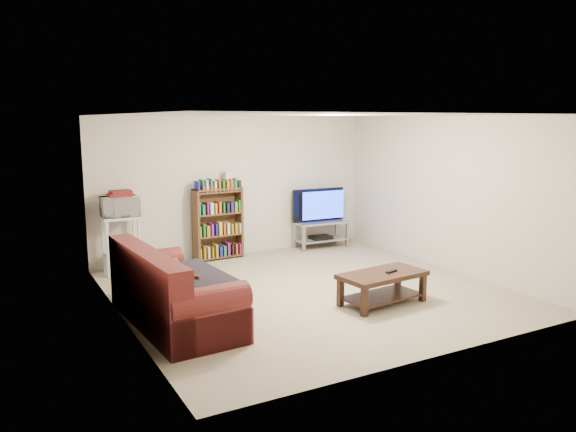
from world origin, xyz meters
TOP-DOWN VIEW (x-y plane):
  - floor at (0.00, 0.00)m, footprint 5.00×5.00m
  - ceiling at (0.00, 0.00)m, footprint 5.00×5.00m
  - wall_back at (0.00, 2.50)m, footprint 5.00×0.00m
  - wall_front at (0.00, -2.50)m, footprint 5.00×0.00m
  - wall_left at (-2.50, 0.00)m, footprint 0.00×5.00m
  - wall_right at (2.50, 0.00)m, footprint 0.00×5.00m
  - sofa at (-2.07, -0.33)m, footprint 1.05×2.17m
  - blanket at (-1.88, -0.46)m, footprint 0.97×1.17m
  - cat at (-1.89, -0.27)m, footprint 0.27×0.59m
  - coffee_table at (0.55, -0.93)m, footprint 1.19×0.69m
  - remote at (0.66, -0.97)m, footprint 0.19×0.10m
  - tv_stand at (1.57, 2.20)m, footprint 0.99×0.47m
  - television at (1.57, 2.20)m, footprint 1.05×0.18m
  - dvd_player at (1.57, 2.20)m, footprint 0.40×0.29m
  - bookshelf at (-0.41, 2.30)m, footprint 0.85×0.31m
  - shelf_clutter at (-0.31, 2.32)m, footprint 0.62×0.22m
  - microwave_stand at (-2.05, 2.18)m, footprint 0.56×0.40m
  - microwave at (-2.05, 2.18)m, footprint 0.55×0.37m
  - game_boxes at (-2.05, 2.18)m, footprint 0.32×0.28m

SIDE VIEW (x-z plane):
  - floor at x=0.00m, z-range 0.00..0.00m
  - dvd_player at x=1.57m, z-range 0.16..0.22m
  - coffee_table at x=0.55m, z-range 0.08..0.50m
  - sofa at x=-2.07m, z-range -0.13..0.77m
  - tv_stand at x=1.57m, z-range 0.09..0.57m
  - remote at x=0.66m, z-range 0.41..0.44m
  - blanket at x=-1.88m, z-range 0.44..0.63m
  - microwave_stand at x=-2.05m, z-range 0.12..1.01m
  - cat at x=-1.89m, z-range 0.51..0.68m
  - bookshelf at x=-0.41m, z-range 0.02..1.23m
  - television at x=1.57m, z-range 0.49..1.09m
  - microwave at x=-2.05m, z-range 0.89..1.19m
  - wall_back at x=0.00m, z-range -1.30..3.70m
  - wall_front at x=0.00m, z-range -1.30..3.70m
  - wall_left at x=-2.50m, z-range -1.30..3.70m
  - wall_right at x=2.50m, z-range -1.30..3.70m
  - game_boxes at x=-2.05m, z-range 1.19..1.24m
  - shelf_clutter at x=-0.31m, z-range 1.18..1.46m
  - ceiling at x=0.00m, z-range 2.40..2.40m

